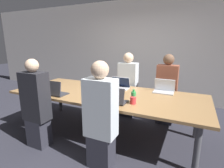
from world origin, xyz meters
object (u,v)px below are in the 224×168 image
object	(u,v)px
person_far_right	(166,91)
laptop_far_right	(164,89)
cup_near_midright	(133,100)
laptop_far_center	(120,85)
laptop_near_midright	(114,99)
person_far_center	(128,86)
laptop_near_left	(55,91)
person_near_left	(36,106)
bottle_near_midright	(134,97)
stapler	(109,96)
person_near_midright	(101,118)

from	to	relation	value
person_far_right	laptop_far_right	bearing A→B (deg)	-89.43
cup_near_midright	laptop_far_center	distance (m)	0.90
laptop_far_center	laptop_near_midright	bearing A→B (deg)	-73.50
laptop_far_center	laptop_far_right	xyz separation A→B (m)	(0.82, 0.08, 0.00)
person_far_center	laptop_far_right	size ratio (longest dim) A/B	3.94
laptop_near_midright	laptop_near_left	world-z (taller)	laptop_near_left
laptop_far_center	person_far_center	size ratio (longest dim) A/B	0.25
person_near_left	person_far_center	bearing A→B (deg)	-116.77
laptop_far_right	person_far_right	distance (m)	0.40
bottle_near_midright	stapler	size ratio (longest dim) A/B	1.35
bottle_near_midright	laptop_near_left	world-z (taller)	laptop_near_left
laptop_far_center	person_far_center	world-z (taller)	person_far_center
cup_near_midright	bottle_near_midright	size ratio (longest dim) A/B	0.52
stapler	cup_near_midright	bearing A→B (deg)	-13.81
laptop_near_left	person_near_midright	bearing A→B (deg)	161.68
laptop_near_left	person_near_left	world-z (taller)	person_near_left
bottle_near_midright	person_near_left	size ratio (longest dim) A/B	0.14
person_near_midright	person_near_left	bearing A→B (deg)	0.11
person_near_left	person_far_right	distance (m)	2.41
laptop_far_right	cup_near_midright	bearing A→B (deg)	-110.68
laptop_near_midright	person_far_right	size ratio (longest dim) A/B	0.25
person_far_right	laptop_near_midright	bearing A→B (deg)	-114.00
laptop_far_right	stapler	size ratio (longest dim) A/B	2.39
bottle_near_midright	laptop_far_right	bearing A→B (deg)	67.04
bottle_near_midright	person_near_left	xyz separation A→B (m)	(-1.38, -0.58, -0.16)
cup_near_midright	bottle_near_midright	world-z (taller)	bottle_near_midright
cup_near_midright	laptop_far_right	xyz separation A→B (m)	(0.31, 0.81, 0.02)
laptop_far_center	stapler	xyz separation A→B (m)	(0.06, -0.62, -0.04)
laptop_far_center	person_far_right	world-z (taller)	person_far_right
laptop_near_midright	bottle_near_midright	xyz separation A→B (m)	(0.25, 0.15, 0.02)
cup_near_midright	laptop_far_center	world-z (taller)	laptop_far_center
person_far_center	person_far_right	distance (m)	0.83
cup_near_midright	person_near_left	distance (m)	1.49
laptop_near_midright	laptop_far_right	xyz separation A→B (m)	(0.57, 0.90, -0.00)
cup_near_midright	stapler	bearing A→B (deg)	165.85
bottle_near_midright	person_near_midright	bearing A→B (deg)	-112.72
person_near_left	laptop_far_right	size ratio (longest dim) A/B	3.89
person_near_midright	laptop_near_left	xyz separation A→B (m)	(-1.08, 0.36, 0.13)
person_far_center	person_far_right	size ratio (longest dim) A/B	1.00
laptop_near_midright	bottle_near_midright	world-z (taller)	laptop_near_midright
laptop_far_right	person_near_left	bearing A→B (deg)	-141.84
person_near_left	laptop_far_center	world-z (taller)	person_near_left
person_near_midright	person_near_left	size ratio (longest dim) A/B	1.02
person_far_center	laptop_far_right	bearing A→B (deg)	-25.13
cup_near_midright	laptop_far_right	world-z (taller)	laptop_far_right
person_near_midright	stapler	world-z (taller)	person_near_midright
person_near_left	person_far_right	bearing A→B (deg)	-134.77
cup_near_midright	laptop_far_right	bearing A→B (deg)	69.32
person_near_left	laptop_far_center	bearing A→B (deg)	-125.02
person_near_midright	laptop_near_midright	bearing A→B (deg)	-88.68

